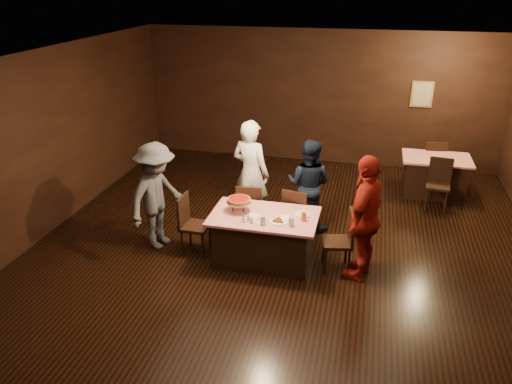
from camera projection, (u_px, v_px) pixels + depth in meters
room at (277, 134)px, 6.55m from camera, size 10.00×10.04×3.02m
main_table at (264, 238)px, 7.59m from camera, size 1.60×1.00×0.77m
back_table at (434, 176)px, 9.91m from camera, size 1.30×0.90×0.77m
chair_far_left at (250, 209)px, 8.30m from camera, size 0.46×0.46×0.95m
chair_far_right at (298, 214)px, 8.13m from camera, size 0.50×0.50×0.95m
chair_end_left at (195, 225)px, 7.78m from camera, size 0.43×0.43×0.95m
chair_end_right at (337, 241)px, 7.32m from camera, size 0.49×0.49×0.95m
chair_back_near at (438, 185)px, 9.25m from camera, size 0.47×0.47×0.95m
chair_back_far at (432, 161)px, 10.41m from camera, size 0.47×0.47×0.95m
diner_white_jacket at (251, 173)px, 8.52m from camera, size 0.79×0.64×1.88m
diner_navy_hoodie at (309, 185)px, 8.44m from camera, size 0.87×0.74×1.59m
diner_grey_knit at (157, 196)px, 7.82m from camera, size 0.96×1.27×1.74m
diner_red_shirt at (365, 218)px, 6.99m from camera, size 0.76×1.18×1.86m
pizza_stand at (239, 200)px, 7.49m from camera, size 0.38×0.38×0.22m
plate_with_slice at (278, 221)px, 7.21m from camera, size 0.25×0.25×0.06m
plate_empty at (302, 214)px, 7.45m from camera, size 0.25×0.25×0.01m
glass_front_left at (263, 220)px, 7.13m from camera, size 0.08×0.08×0.14m
glass_front_right at (291, 222)px, 7.09m from camera, size 0.08×0.08×0.14m
glass_amber at (304, 217)px, 7.23m from camera, size 0.08×0.08×0.14m
condiments at (248, 219)px, 7.20m from camera, size 0.17×0.10×0.09m
napkin_center at (284, 217)px, 7.37m from camera, size 0.19×0.19×0.01m
napkin_left at (254, 215)px, 7.42m from camera, size 0.21×0.21×0.01m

